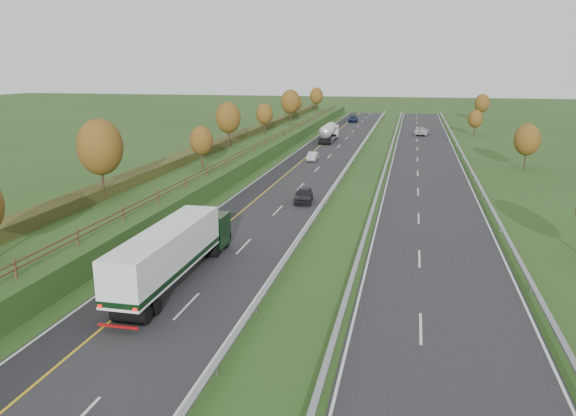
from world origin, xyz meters
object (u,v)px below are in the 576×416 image
object	(u,v)px
road_tanker	(329,132)
car_silver_mid	(313,156)
car_small_far	(353,119)
car_dark_near	(304,195)
car_oncoming	(422,131)
box_lorry	(174,251)

from	to	relation	value
road_tanker	car_silver_mid	size ratio (longest dim) A/B	2.76
road_tanker	car_small_far	world-z (taller)	road_tanker
car_dark_near	car_oncoming	distance (m)	66.01
car_small_far	road_tanker	bearing A→B (deg)	-92.61
box_lorry	road_tanker	distance (m)	75.19
box_lorry	car_oncoming	xyz separation A→B (m)	(17.15, 89.39, -1.48)
box_lorry	road_tanker	bearing A→B (deg)	90.47
car_silver_mid	car_oncoming	xyz separation A→B (m)	(16.85, 37.54, 0.14)
car_silver_mid	car_small_far	size ratio (longest dim) A/B	0.73
car_small_far	car_silver_mid	bearing A→B (deg)	-91.43
car_dark_near	car_silver_mid	distance (m)	27.44
car_silver_mid	car_oncoming	size ratio (longest dim) A/B	0.70
box_lorry	car_silver_mid	world-z (taller)	box_lorry
road_tanker	car_dark_near	distance (m)	50.74
car_dark_near	car_silver_mid	world-z (taller)	car_dark_near
car_oncoming	car_small_far	bearing A→B (deg)	-50.63
road_tanker	car_silver_mid	xyz separation A→B (m)	(0.92, -23.34, -1.15)
box_lorry	car_dark_near	size ratio (longest dim) A/B	3.52
car_silver_mid	car_small_far	bearing A→B (deg)	89.93
road_tanker	car_small_far	xyz separation A→B (m)	(0.62, 39.30, -1.01)
box_lorry	road_tanker	world-z (taller)	box_lorry
box_lorry	car_dark_near	world-z (taller)	box_lorry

